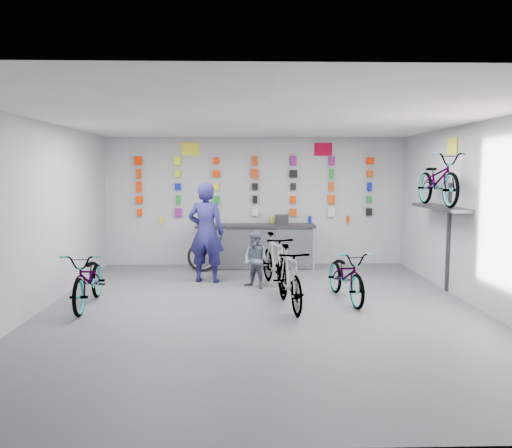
{
  "coord_description": "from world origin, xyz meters",
  "views": [
    {
      "loc": [
        -0.3,
        -7.75,
        2.2
      ],
      "look_at": [
        -0.04,
        1.4,
        1.24
      ],
      "focal_mm": 35.0,
      "sensor_mm": 36.0,
      "label": 1
    }
  ],
  "objects_px": {
    "bike_service": "(275,261)",
    "customer": "(256,260)",
    "counter": "(255,247)",
    "bike_left": "(89,279)",
    "bike_right": "(346,275)",
    "bike_center": "(289,278)",
    "clerk": "(206,232)"
  },
  "relations": [
    {
      "from": "bike_left",
      "to": "counter",
      "type": "bearing_deg",
      "value": 45.63
    },
    {
      "from": "bike_center",
      "to": "clerk",
      "type": "distance_m",
      "value": 2.53
    },
    {
      "from": "bike_right",
      "to": "clerk",
      "type": "xyz_separation_m",
      "value": [
        -2.5,
        1.52,
        0.55
      ]
    },
    {
      "from": "bike_center",
      "to": "bike_service",
      "type": "height_order",
      "value": "bike_service"
    },
    {
      "from": "bike_left",
      "to": "bike_center",
      "type": "bearing_deg",
      "value": -7.15
    },
    {
      "from": "counter",
      "to": "customer",
      "type": "distance_m",
      "value": 1.99
    },
    {
      "from": "counter",
      "to": "customer",
      "type": "height_order",
      "value": "customer"
    },
    {
      "from": "bike_right",
      "to": "customer",
      "type": "distance_m",
      "value": 1.81
    },
    {
      "from": "bike_right",
      "to": "customer",
      "type": "height_order",
      "value": "customer"
    },
    {
      "from": "bike_center",
      "to": "customer",
      "type": "distance_m",
      "value": 1.54
    },
    {
      "from": "bike_center",
      "to": "customer",
      "type": "bearing_deg",
      "value": 102.08
    },
    {
      "from": "counter",
      "to": "bike_center",
      "type": "distance_m",
      "value": 3.47
    },
    {
      "from": "clerk",
      "to": "bike_right",
      "type": "bearing_deg",
      "value": 160.46
    },
    {
      "from": "bike_center",
      "to": "bike_right",
      "type": "height_order",
      "value": "bike_center"
    },
    {
      "from": "bike_right",
      "to": "customer",
      "type": "relative_size",
      "value": 1.57
    },
    {
      "from": "bike_center",
      "to": "counter",
      "type": "bearing_deg",
      "value": 90.49
    },
    {
      "from": "bike_left",
      "to": "bike_service",
      "type": "xyz_separation_m",
      "value": [
        3.12,
        1.26,
        0.05
      ]
    },
    {
      "from": "bike_service",
      "to": "customer",
      "type": "xyz_separation_m",
      "value": [
        -0.37,
        -0.02,
        0.02
      ]
    },
    {
      "from": "bike_left",
      "to": "bike_center",
      "type": "relative_size",
      "value": 1.05
    },
    {
      "from": "bike_left",
      "to": "bike_service",
      "type": "distance_m",
      "value": 3.37
    },
    {
      "from": "bike_left",
      "to": "clerk",
      "type": "bearing_deg",
      "value": 41.53
    },
    {
      "from": "bike_left",
      "to": "customer",
      "type": "xyz_separation_m",
      "value": [
        2.75,
        1.24,
        0.08
      ]
    },
    {
      "from": "counter",
      "to": "bike_left",
      "type": "xyz_separation_m",
      "value": [
        -2.8,
        -3.23,
        -0.03
      ]
    },
    {
      "from": "clerk",
      "to": "customer",
      "type": "height_order",
      "value": "clerk"
    },
    {
      "from": "bike_service",
      "to": "customer",
      "type": "relative_size",
      "value": 1.59
    },
    {
      "from": "bike_right",
      "to": "bike_center",
      "type": "bearing_deg",
      "value": -162.56
    },
    {
      "from": "bike_left",
      "to": "customer",
      "type": "bearing_deg",
      "value": 20.81
    },
    {
      "from": "bike_left",
      "to": "bike_center",
      "type": "height_order",
      "value": "bike_center"
    },
    {
      "from": "bike_right",
      "to": "bike_service",
      "type": "relative_size",
      "value": 0.98
    },
    {
      "from": "counter",
      "to": "bike_left",
      "type": "distance_m",
      "value": 4.27
    },
    {
      "from": "counter",
      "to": "bike_right",
      "type": "relative_size",
      "value": 1.6
    },
    {
      "from": "clerk",
      "to": "customer",
      "type": "relative_size",
      "value": 1.85
    }
  ]
}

